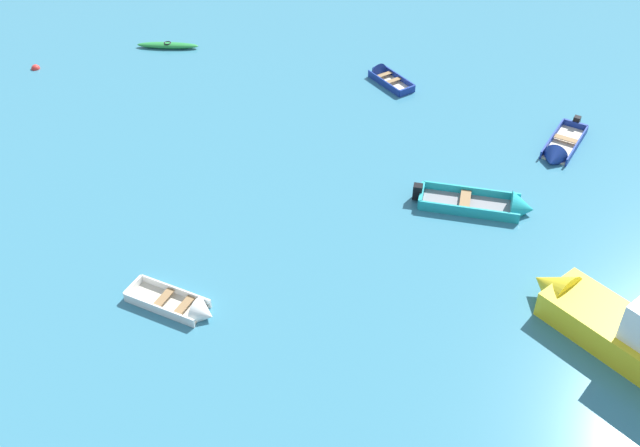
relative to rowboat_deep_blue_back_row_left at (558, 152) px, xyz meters
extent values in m
cube|color=beige|center=(0.29, 0.77, -0.12)|extent=(1.95, 3.04, 0.09)
cube|color=navy|center=(0.79, 0.59, 0.01)|extent=(1.12, 2.82, 0.35)
cube|color=navy|center=(-0.21, 0.96, 0.01)|extent=(1.12, 2.82, 0.35)
cube|color=navy|center=(0.82, 2.17, 0.01)|extent=(1.01, 0.47, 0.35)
cone|color=navy|center=(-0.26, -0.68, 0.03)|extent=(1.20, 1.00, 1.02)
cube|color=#937047|center=(0.35, 0.92, 0.08)|extent=(1.00, 0.63, 0.03)
cube|color=black|center=(0.87, 2.29, 0.14)|extent=(0.35, 0.36, 0.49)
ellipsoid|color=#288C3D|center=(-19.07, 6.34, -0.02)|extent=(3.19, 0.90, 0.28)
torus|color=black|center=(-19.07, 6.34, 0.11)|extent=(0.43, 0.43, 0.06)
cube|color=gray|center=(-3.49, -4.13, -0.11)|extent=(3.59, 1.35, 0.11)
cube|color=teal|center=(-3.46, -3.49, 0.05)|extent=(3.70, 0.24, 0.43)
cube|color=teal|center=(-3.51, -4.77, 0.05)|extent=(3.70, 0.24, 0.43)
cube|color=teal|center=(-5.33, -4.05, 0.05)|extent=(0.18, 1.26, 0.43)
cone|color=teal|center=(-1.56, -4.21, 0.07)|extent=(0.90, 1.26, 1.22)
cube|color=#937047|center=(-3.68, -4.12, 0.14)|extent=(0.43, 1.16, 0.03)
cube|color=black|center=(-5.49, -4.05, 0.20)|extent=(0.36, 0.34, 0.60)
cube|color=yellow|center=(1.70, -10.71, 0.30)|extent=(5.97, 5.43, 0.93)
cone|color=yellow|center=(-0.78, -8.64, 0.35)|extent=(1.97, 2.01, 1.58)
cube|color=black|center=(1.41, -10.47, 1.67)|extent=(0.97, 1.10, 0.56)
cube|color=beige|center=(-13.02, -11.15, -0.12)|extent=(2.75, 1.58, 0.09)
cube|color=white|center=(-12.89, -10.68, 0.01)|extent=(2.63, 0.79, 0.35)
cube|color=white|center=(-13.16, -11.61, 0.01)|extent=(2.63, 0.79, 0.35)
cube|color=white|center=(-14.33, -10.78, 0.01)|extent=(0.35, 0.94, 0.35)
cone|color=white|center=(-11.66, -11.53, 0.03)|extent=(0.85, 1.06, 0.93)
cube|color=#937047|center=(-13.16, -11.11, 0.08)|extent=(0.51, 0.91, 0.03)
cube|color=#937047|center=(-12.40, -11.32, 0.08)|extent=(0.51, 0.91, 0.03)
cube|color=beige|center=(-7.43, 4.69, -0.12)|extent=(2.21, 2.23, 0.09)
cube|color=navy|center=(-7.76, 4.36, 0.01)|extent=(1.70, 1.74, 0.34)
cube|color=navy|center=(-7.10, 5.01, 0.01)|extent=(1.70, 1.74, 0.34)
cube|color=navy|center=(-6.60, 3.84, 0.01)|extent=(0.71, 0.70, 0.34)
cone|color=navy|center=(-8.29, 5.57, 0.02)|extent=(1.01, 1.01, 0.88)
cube|color=#937047|center=(-7.35, 4.60, 0.08)|extent=(0.76, 0.75, 0.03)
cube|color=#937047|center=(-7.83, 5.09, 0.08)|extent=(0.76, 0.75, 0.03)
sphere|color=red|center=(-24.71, 3.05, -0.16)|extent=(0.42, 0.42, 0.42)
camera|label=1|loc=(-4.97, -27.58, 17.79)|focal=42.98mm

